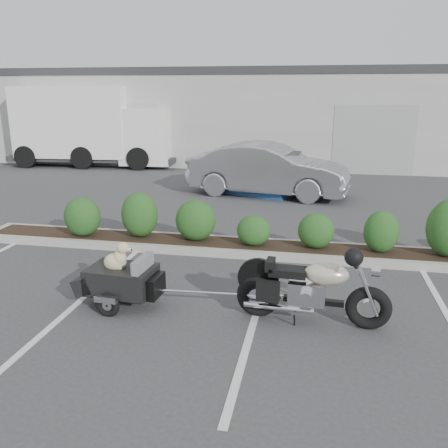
% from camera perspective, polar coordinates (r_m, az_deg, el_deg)
% --- Properties ---
extents(ground, '(90.00, 90.00, 0.00)m').
position_cam_1_polar(ground, '(7.65, -4.66, -8.25)').
color(ground, '#38383A').
rests_on(ground, ground).
extents(planter_kerb, '(12.00, 1.00, 0.15)m').
position_cam_1_polar(planter_kerb, '(9.46, 4.80, -2.97)').
color(planter_kerb, '#9E9E93').
rests_on(planter_kerb, ground).
extents(building, '(26.00, 10.00, 4.00)m').
position_cam_1_polar(building, '(23.81, 6.60, 13.02)').
color(building, '#9EA099').
rests_on(building, ground).
extents(motorcycle, '(2.12, 0.72, 1.22)m').
position_cam_1_polar(motorcycle, '(6.62, 10.51, -7.81)').
color(motorcycle, black).
rests_on(motorcycle, ground).
extents(pet_trailer, '(1.70, 0.95, 1.01)m').
position_cam_1_polar(pet_trailer, '(7.22, -12.29, -6.42)').
color(pet_trailer, black).
rests_on(pet_trailer, ground).
extents(sedan, '(5.01, 2.40, 1.58)m').
position_cam_1_polar(sedan, '(14.51, 5.32, 6.54)').
color(sedan, '#A3A3AA').
rests_on(sedan, ground).
extents(dumpster, '(2.34, 1.96, 1.32)m').
position_cam_1_polar(dumpster, '(14.69, 4.57, 6.18)').
color(dumpster, navy).
rests_on(dumpster, ground).
extents(delivery_truck, '(7.27, 2.93, 3.26)m').
position_cam_1_polar(delivery_truck, '(21.17, -15.26, 11.07)').
color(delivery_truck, white).
rests_on(delivery_truck, ground).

